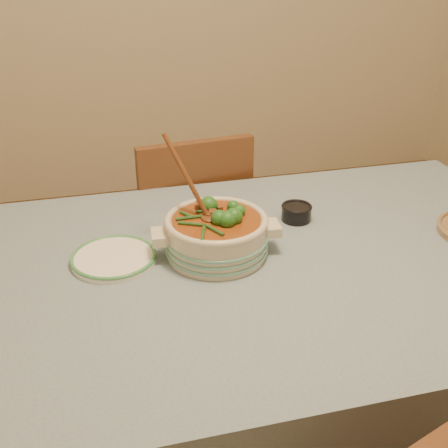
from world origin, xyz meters
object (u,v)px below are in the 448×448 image
stew_casserole (216,232)px  condiment_bowl (296,212)px  chair_far (190,228)px  dining_table (273,287)px  white_plate (114,258)px

stew_casserole → condiment_bowl: (0.28, 0.14, -0.04)m
chair_far → dining_table: bearing=92.9°
white_plate → stew_casserole: bearing=-6.9°
condiment_bowl → chair_far: 0.61m
dining_table → white_plate: size_ratio=6.40×
dining_table → stew_casserole: 0.23m
stew_casserole → dining_table: bearing=-22.7°
dining_table → white_plate: bearing=167.3°
dining_table → stew_casserole: size_ratio=4.80×
white_plate → condiment_bowl: 0.57m
condiment_bowl → chair_far: bearing=116.7°
chair_far → white_plate: bearing=56.0°
stew_casserole → white_plate: bearing=173.1°
white_plate → condiment_bowl: condiment_bowl is taller
stew_casserole → chair_far: 0.70m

